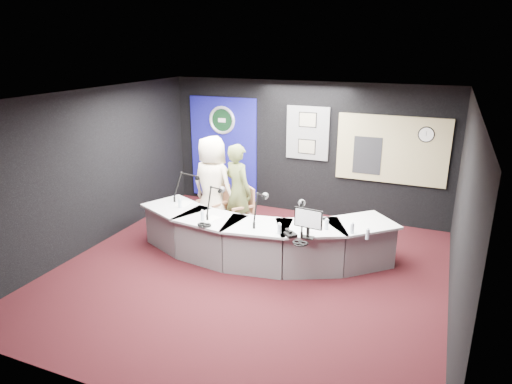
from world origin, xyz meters
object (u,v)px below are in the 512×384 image
at_px(armchair_right, 238,214).
at_px(person_woman, 238,191).
at_px(broadcast_desk, 258,238).
at_px(armchair_left, 213,209).
at_px(person_man, 212,185).

bearing_deg(armchair_right, person_woman, 0.00).
relative_size(broadcast_desk, person_woman, 2.51).
bearing_deg(armchair_right, armchair_left, -133.85).
height_order(armchair_left, armchair_right, armchair_left).
height_order(armchair_right, person_woman, person_woman).
height_order(broadcast_desk, person_woman, person_woman).
bearing_deg(person_woman, person_man, 30.77).
distance_m(broadcast_desk, person_woman, 1.17).
xyz_separation_m(person_man, person_woman, (0.52, 0.04, -0.05)).
distance_m(armchair_left, person_man, 0.48).
xyz_separation_m(armchair_right, person_man, (-0.52, -0.04, 0.52)).
distance_m(armchair_left, armchair_right, 0.52).
bearing_deg(broadcast_desk, armchair_left, 149.87).
distance_m(broadcast_desk, armchair_right, 1.05).
xyz_separation_m(broadcast_desk, armchair_left, (-1.24, 0.72, 0.09)).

